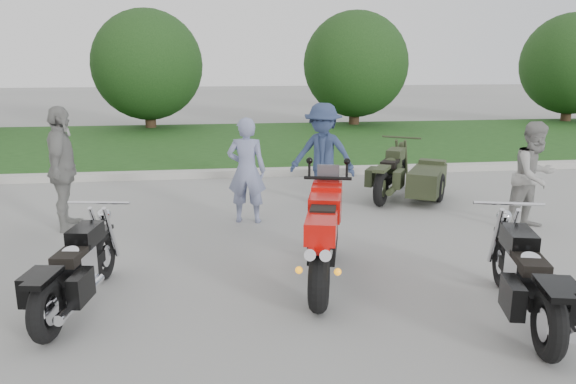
{
  "coord_description": "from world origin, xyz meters",
  "views": [
    {
      "loc": [
        -0.78,
        -5.8,
        2.57
      ],
      "look_at": [
        0.12,
        1.29,
        0.8
      ],
      "focal_mm": 35.0,
      "sensor_mm": 36.0,
      "label": 1
    }
  ],
  "objects": [
    {
      "name": "ground",
      "position": [
        0.0,
        0.0,
        0.0
      ],
      "size": [
        80.0,
        80.0,
        0.0
      ],
      "primitive_type": "plane",
      "color": "#9C9C96",
      "rests_on": "ground"
    },
    {
      "name": "curb",
      "position": [
        0.0,
        6.0,
        0.07
      ],
      "size": [
        60.0,
        0.3,
        0.15
      ],
      "primitive_type": "cube",
      "color": "#B8B6AD",
      "rests_on": "ground"
    },
    {
      "name": "grass_strip",
      "position": [
        0.0,
        10.15,
        0.07
      ],
      "size": [
        60.0,
        8.0,
        0.14
      ],
      "primitive_type": "cube",
      "color": "#2F6322",
      "rests_on": "ground"
    },
    {
      "name": "tree_mid_left",
      "position": [
        -3.0,
        13.5,
        2.19
      ],
      "size": [
        3.6,
        3.6,
        4.0
      ],
      "color": "#3F2B1C",
      "rests_on": "ground"
    },
    {
      "name": "tree_mid_right",
      "position": [
        4.0,
        13.5,
        2.19
      ],
      "size": [
        3.6,
        3.6,
        4.0
      ],
      "color": "#3F2B1C",
      "rests_on": "ground"
    },
    {
      "name": "tree_far_right",
      "position": [
        12.0,
        13.5,
        2.19
      ],
      "size": [
        3.6,
        3.6,
        4.0
      ],
      "color": "#3F2B1C",
      "rests_on": "ground"
    },
    {
      "name": "sportbike_red",
      "position": [
        0.37,
        0.11,
        0.61
      ],
      "size": [
        0.75,
        2.14,
        1.03
      ],
      "rotation": [
        0.0,
        0.0,
        -0.25
      ],
      "color": "black",
      "rests_on": "ground"
    },
    {
      "name": "cruiser_left",
      "position": [
        -2.26,
        -0.24,
        0.4
      ],
      "size": [
        0.48,
        2.04,
        0.79
      ],
      "rotation": [
        0.0,
        0.0,
        -0.16
      ],
      "color": "black",
      "rests_on": "ground"
    },
    {
      "name": "cruiser_right",
      "position": [
        2.14,
        -1.08,
        0.43
      ],
      "size": [
        0.66,
        2.13,
        0.83
      ],
      "rotation": [
        0.0,
        0.0,
        -0.24
      ],
      "color": "black",
      "rests_on": "ground"
    },
    {
      "name": "cruiser_sidecar",
      "position": [
        2.65,
        3.67,
        0.39
      ],
      "size": [
        1.68,
        2.03,
        0.84
      ],
      "rotation": [
        0.0,
        0.0,
        -0.53
      ],
      "color": "black",
      "rests_on": "ground"
    },
    {
      "name": "person_stripe",
      "position": [
        -0.35,
        2.66,
        0.82
      ],
      "size": [
        0.67,
        0.51,
        1.64
      ],
      "primitive_type": "imported",
      "rotation": [
        0.0,
        0.0,
        2.94
      ],
      "color": "#7C84A9",
      "rests_on": "ground"
    },
    {
      "name": "person_grey",
      "position": [
        3.85,
        1.8,
        0.81
      ],
      "size": [
        0.94,
        0.83,
        1.61
      ],
      "primitive_type": "imported",
      "rotation": [
        0.0,
        0.0,
        0.33
      ],
      "color": "#979691",
      "rests_on": "ground"
    },
    {
      "name": "person_denim",
      "position": [
        0.99,
        3.48,
        0.88
      ],
      "size": [
        1.31,
        1.1,
        1.76
      ],
      "primitive_type": "imported",
      "rotation": [
        0.0,
        0.0,
        -0.47
      ],
      "color": "navy",
      "rests_on": "ground"
    },
    {
      "name": "person_back",
      "position": [
        -3.04,
        2.57,
        0.92
      ],
      "size": [
        0.56,
        1.12,
        1.84
      ],
      "primitive_type": "imported",
      "rotation": [
        0.0,
        0.0,
        1.67
      ],
      "color": "gray",
      "rests_on": "ground"
    }
  ]
}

